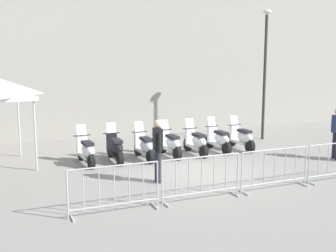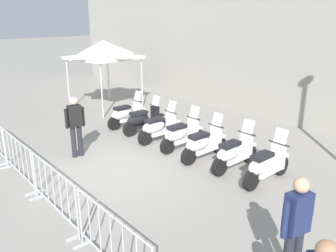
{
  "view_description": "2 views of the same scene",
  "coord_description": "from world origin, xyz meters",
  "px_view_note": "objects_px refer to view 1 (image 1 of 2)",
  "views": [
    {
      "loc": [
        -6.94,
        -9.19,
        3.23
      ],
      "look_at": [
        -0.05,
        1.73,
        1.19
      ],
      "focal_mm": 42.61,
      "sensor_mm": 36.0,
      "label": 1
    },
    {
      "loc": [
        6.25,
        -5.33,
        3.77
      ],
      "look_at": [
        0.46,
        1.55,
        0.92
      ],
      "focal_mm": 36.37,
      "sensor_mm": 36.0,
      "label": 2
    }
  ],
  "objects_px": {
    "officer_near_row_end": "(158,147)",
    "motorcycle_2": "(145,147)",
    "motorcycle_4": "(196,142)",
    "motorcycle_6": "(242,138)",
    "barrier_segment_2": "(275,169)",
    "motorcycle_0": "(86,151)",
    "motorcycle_1": "(115,148)",
    "barrier_segment_0": "(114,189)",
    "motorcycle_3": "(170,144)",
    "motorcycle_5": "(219,140)",
    "street_lamp": "(265,62)",
    "barrier_segment_1": "(201,179)"
  },
  "relations": [
    {
      "from": "officer_near_row_end",
      "to": "motorcycle_2",
      "type": "bearing_deg",
      "value": 69.06
    },
    {
      "from": "motorcycle_4",
      "to": "motorcycle_6",
      "type": "bearing_deg",
      "value": -6.77
    },
    {
      "from": "barrier_segment_2",
      "to": "officer_near_row_end",
      "type": "height_order",
      "value": "officer_near_row_end"
    },
    {
      "from": "motorcycle_0",
      "to": "motorcycle_1",
      "type": "relative_size",
      "value": 1.01
    },
    {
      "from": "motorcycle_4",
      "to": "motorcycle_6",
      "type": "distance_m",
      "value": 1.96
    },
    {
      "from": "motorcycle_4",
      "to": "barrier_segment_0",
      "type": "height_order",
      "value": "motorcycle_4"
    },
    {
      "from": "motorcycle_0",
      "to": "motorcycle_4",
      "type": "xyz_separation_m",
      "value": [
        3.84,
        -0.71,
        0.0
      ]
    },
    {
      "from": "motorcycle_0",
      "to": "motorcycle_3",
      "type": "bearing_deg",
      "value": -9.53
    },
    {
      "from": "motorcycle_5",
      "to": "officer_near_row_end",
      "type": "height_order",
      "value": "officer_near_row_end"
    },
    {
      "from": "street_lamp",
      "to": "motorcycle_3",
      "type": "bearing_deg",
      "value": -172.73
    },
    {
      "from": "barrier_segment_1",
      "to": "motorcycle_4",
      "type": "bearing_deg",
      "value": 55.19
    },
    {
      "from": "motorcycle_0",
      "to": "street_lamp",
      "type": "xyz_separation_m",
      "value": [
        8.0,
        0.17,
        2.84
      ]
    },
    {
      "from": "motorcycle_6",
      "to": "officer_near_row_end",
      "type": "xyz_separation_m",
      "value": [
        -4.8,
        -1.88,
        0.53
      ]
    },
    {
      "from": "motorcycle_0",
      "to": "motorcycle_4",
      "type": "height_order",
      "value": "same"
    },
    {
      "from": "motorcycle_1",
      "to": "barrier_segment_2",
      "type": "relative_size",
      "value": 0.85
    },
    {
      "from": "motorcycle_2",
      "to": "street_lamp",
      "type": "bearing_deg",
      "value": 5.24
    },
    {
      "from": "motorcycle_0",
      "to": "motorcycle_3",
      "type": "height_order",
      "value": "same"
    },
    {
      "from": "motorcycle_6",
      "to": "motorcycle_3",
      "type": "bearing_deg",
      "value": 171.03
    },
    {
      "from": "motorcycle_0",
      "to": "barrier_segment_1",
      "type": "height_order",
      "value": "motorcycle_0"
    },
    {
      "from": "motorcycle_4",
      "to": "motorcycle_5",
      "type": "relative_size",
      "value": 1.0
    },
    {
      "from": "motorcycle_2",
      "to": "officer_near_row_end",
      "type": "bearing_deg",
      "value": -110.94
    },
    {
      "from": "barrier_segment_0",
      "to": "barrier_segment_2",
      "type": "height_order",
      "value": "same"
    },
    {
      "from": "motorcycle_2",
      "to": "street_lamp",
      "type": "relative_size",
      "value": 0.32
    },
    {
      "from": "barrier_segment_1",
      "to": "motorcycle_1",
      "type": "bearing_deg",
      "value": 92.07
    },
    {
      "from": "motorcycle_2",
      "to": "motorcycle_3",
      "type": "bearing_deg",
      "value": -5.52
    },
    {
      "from": "motorcycle_5",
      "to": "barrier_segment_1",
      "type": "bearing_deg",
      "value": -133.79
    },
    {
      "from": "motorcycle_0",
      "to": "motorcycle_5",
      "type": "distance_m",
      "value": 4.88
    },
    {
      "from": "motorcycle_3",
      "to": "barrier_segment_1",
      "type": "xyz_separation_m",
      "value": [
        -1.76,
        -4.13,
        0.07
      ]
    },
    {
      "from": "motorcycle_3",
      "to": "barrier_segment_2",
      "type": "height_order",
      "value": "motorcycle_3"
    },
    {
      "from": "barrier_segment_1",
      "to": "motorcycle_3",
      "type": "bearing_deg",
      "value": 66.88
    },
    {
      "from": "motorcycle_4",
      "to": "officer_near_row_end",
      "type": "relative_size",
      "value": 0.99
    },
    {
      "from": "motorcycle_1",
      "to": "barrier_segment_1",
      "type": "distance_m",
      "value": 4.49
    },
    {
      "from": "barrier_segment_0",
      "to": "officer_near_row_end",
      "type": "xyz_separation_m",
      "value": [
        1.95,
        1.44,
        0.46
      ]
    },
    {
      "from": "motorcycle_2",
      "to": "officer_near_row_end",
      "type": "xyz_separation_m",
      "value": [
        -0.93,
        -2.43,
        0.53
      ]
    },
    {
      "from": "barrier_segment_2",
      "to": "officer_near_row_end",
      "type": "xyz_separation_m",
      "value": [
        -2.24,
        2.13,
        0.46
      ]
    },
    {
      "from": "barrier_segment_0",
      "to": "motorcycle_5",
      "type": "bearing_deg",
      "value": 31.2
    },
    {
      "from": "motorcycle_1",
      "to": "motorcycle_3",
      "type": "distance_m",
      "value": 1.96
    },
    {
      "from": "motorcycle_0",
      "to": "motorcycle_2",
      "type": "bearing_deg",
      "value": -11.55
    },
    {
      "from": "motorcycle_2",
      "to": "motorcycle_4",
      "type": "xyz_separation_m",
      "value": [
        1.93,
        -0.32,
        0.0
      ]
    },
    {
      "from": "motorcycle_2",
      "to": "barrier_segment_1",
      "type": "height_order",
      "value": "motorcycle_2"
    },
    {
      "from": "motorcycle_1",
      "to": "motorcycle_5",
      "type": "height_order",
      "value": "same"
    },
    {
      "from": "street_lamp",
      "to": "officer_near_row_end",
      "type": "height_order",
      "value": "street_lamp"
    },
    {
      "from": "motorcycle_2",
      "to": "motorcycle_6",
      "type": "height_order",
      "value": "same"
    },
    {
      "from": "motorcycle_0",
      "to": "street_lamp",
      "type": "relative_size",
      "value": 0.32
    },
    {
      "from": "street_lamp",
      "to": "motorcycle_0",
      "type": "bearing_deg",
      "value": -178.8
    },
    {
      "from": "barrier_segment_0",
      "to": "motorcycle_4",
      "type": "bearing_deg",
      "value": 36.45
    },
    {
      "from": "motorcycle_3",
      "to": "barrier_segment_2",
      "type": "relative_size",
      "value": 0.85
    },
    {
      "from": "motorcycle_3",
      "to": "street_lamp",
      "type": "bearing_deg",
      "value": 7.27
    },
    {
      "from": "motorcycle_4",
      "to": "barrier_segment_2",
      "type": "height_order",
      "value": "motorcycle_4"
    },
    {
      "from": "barrier_segment_0",
      "to": "street_lamp",
      "type": "relative_size",
      "value": 0.37
    }
  ]
}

